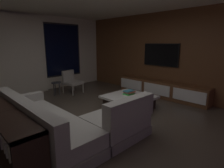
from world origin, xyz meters
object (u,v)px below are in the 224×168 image
sectional_couch (65,124)px  coffee_table (129,102)px  side_stool (56,85)px  console_table_behind_couch (6,132)px  book_stack_on_coffee_table (129,92)px  accent_chair_near_window (71,81)px  media_console (161,89)px  mounted_tv (161,55)px

sectional_couch → coffee_table: 2.06m
coffee_table → side_stool: bearing=107.3°
sectional_couch → side_stool: (1.27, 2.71, 0.08)m
console_table_behind_couch → side_stool: bearing=49.8°
sectional_couch → book_stack_on_coffee_table: 2.18m
book_stack_on_coffee_table → accent_chair_near_window: accent_chair_near_window is taller
sectional_couch → coffee_table: (2.05, 0.20, -0.10)m
sectional_couch → media_console: 3.64m
book_stack_on_coffee_table → side_stool: bearing=110.2°
sectional_couch → console_table_behind_couch: sectional_couch is taller
sectional_couch → media_console: sectional_couch is taller
sectional_couch → side_stool: bearing=64.9°
coffee_table → mounted_tv: size_ratio=0.93×
sectional_couch → accent_chair_near_window: sectional_couch is taller
accent_chair_near_window → side_stool: (-0.58, -0.01, -0.06)m
sectional_couch → book_stack_on_coffee_table: bearing=8.1°
book_stack_on_coffee_table → side_stool: 2.56m
sectional_couch → book_stack_on_coffee_table: (2.15, 0.31, 0.12)m
mounted_tv → accent_chair_near_window: bearing=130.3°
media_console → accent_chair_near_window: bearing=125.4°
accent_chair_near_window → media_console: bearing=-54.6°
mounted_tv → console_table_behind_couch: (-4.73, -0.27, -0.94)m
mounted_tv → console_table_behind_couch: bearing=-176.8°
accent_chair_near_window → side_stool: 0.58m
sectional_couch → mounted_tv: 3.98m
book_stack_on_coffee_table → console_table_behind_couch: bearing=-176.7°
side_stool → media_console: bearing=-46.6°
accent_chair_near_window → media_console: 3.10m
sectional_couch → media_console: bearing=3.1°
sectional_couch → side_stool: size_ratio=5.43×
accent_chair_near_window → mounted_tv: 3.18m
coffee_table → accent_chair_near_window: (-0.20, 2.52, 0.25)m
side_stool → media_console: size_ratio=0.15×
side_stool → book_stack_on_coffee_table: bearing=-69.8°
sectional_couch → accent_chair_near_window: 3.29m
console_table_behind_couch → book_stack_on_coffee_table: bearing=3.3°
side_stool → mounted_tv: bearing=-42.2°
sectional_couch → side_stool: 2.99m
media_console → console_table_behind_couch: size_ratio=1.48×
sectional_couch → accent_chair_near_window: size_ratio=3.21×
book_stack_on_coffee_table → mounted_tv: (1.67, 0.09, 0.94)m
media_console → console_table_behind_couch: (-4.55, -0.07, 0.16)m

